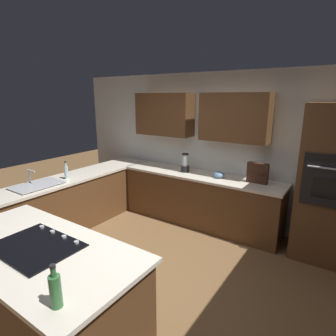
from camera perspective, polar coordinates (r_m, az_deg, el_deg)
name	(u,v)px	position (r m, az deg, el deg)	size (l,w,h in m)	color
ground_plane	(142,274)	(3.78, -5.43, -21.03)	(14.00, 14.00, 0.00)	brown
wall_back	(211,140)	(4.90, 8.83, 5.73)	(6.00, 0.44, 2.60)	silver
lower_cabinets_back	(199,200)	(4.90, 6.45, -6.62)	(2.80, 0.60, 0.86)	brown
countertop_back	(200,176)	(4.75, 6.61, -1.56)	(2.84, 0.64, 0.04)	silver
lower_cabinets_side	(81,200)	(5.10, -17.63, -6.38)	(0.60, 2.90, 0.86)	brown
countertop_side	(79,176)	(4.96, -18.03, -1.51)	(0.64, 2.94, 0.04)	silver
island_base	(42,292)	(3.05, -24.68, -22.29)	(1.98, 0.92, 0.86)	brown
island_top	(36,249)	(2.82, -25.68, -14.87)	(2.06, 1.00, 0.04)	silver
wall_oven	(332,185)	(4.22, 30.87, -3.11)	(0.80, 0.66, 2.12)	brown
sink_unit	(37,185)	(4.56, -25.52, -3.15)	(0.46, 0.70, 0.23)	#515456
cooktop	(36,246)	(2.81, -25.64, -14.34)	(0.76, 0.56, 0.03)	black
blender	(185,164)	(4.86, 3.56, 0.84)	(0.15, 0.15, 0.33)	black
mixing_bowl	(219,175)	(4.60, 10.53, -1.36)	(0.18, 0.18, 0.10)	#668CB2
spice_rack	(258,173)	(4.44, 18.07, -0.99)	(0.31, 0.11, 0.31)	#381E14
dish_soap_bottle	(66,172)	(4.73, -20.33, -0.76)	(0.06, 0.06, 0.29)	silver
second_bottle	(55,290)	(2.02, -22.31, -22.35)	(0.08, 0.08, 0.30)	#336B38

